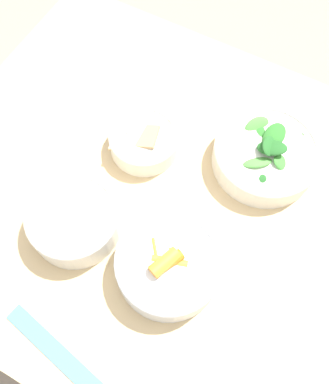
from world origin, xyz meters
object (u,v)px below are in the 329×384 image
bowl_greens (266,154)px  ruler (69,364)px  bowl_carrots (168,265)px  bowl_cookies (144,140)px  bowl_beans_hotdog (74,221)px

bowl_greens → ruler: bowl_greens is taller
bowl_carrots → bowl_cookies: (0.16, -0.19, -0.01)m
bowl_cookies → bowl_beans_hotdog: bearing=83.3°
bowl_cookies → ruler: (-0.09, 0.40, -0.02)m
bowl_carrots → bowl_cookies: 0.25m
ruler → bowl_cookies: bearing=-76.9°
ruler → bowl_carrots: bearing=-107.2°
bowl_greens → bowl_carrots: bearing=77.7°
bowl_beans_hotdog → bowl_cookies: (-0.02, -0.20, -0.00)m
bowl_greens → ruler: 0.49m
bowl_carrots → bowl_cookies: bearing=-50.8°
bowl_carrots → bowl_greens: bearing=-102.3°
bowl_beans_hotdog → bowl_cookies: 0.20m
bowl_carrots → bowl_greens: bowl_greens is taller
bowl_carrots → ruler: size_ratio=0.68×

